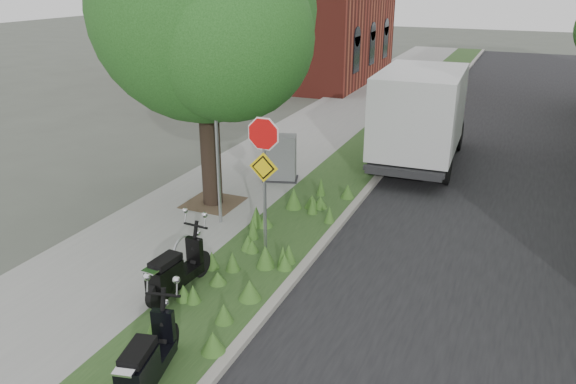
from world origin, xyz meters
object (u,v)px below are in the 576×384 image
at_px(scooter_near, 173,276).
at_px(utility_cabinet, 280,159).
at_px(sign_assembly, 264,160).
at_px(scooter_far, 145,367).
at_px(box_truck, 422,112).

relative_size(scooter_near, utility_cabinet, 1.38).
distance_m(sign_assembly, utility_cabinet, 5.15).
height_order(sign_assembly, scooter_far, sign_assembly).
bearing_deg(scooter_far, box_truck, 83.37).
height_order(scooter_near, utility_cabinet, utility_cabinet).
distance_m(scooter_near, scooter_far, 2.65).
distance_m(sign_assembly, box_truck, 8.29).
xyz_separation_m(box_truck, utility_cabinet, (-3.39, -3.49, -0.97)).
xyz_separation_m(scooter_near, box_truck, (2.62, 10.22, 1.19)).
bearing_deg(utility_cabinet, sign_assembly, -69.86).
xyz_separation_m(sign_assembly, scooter_far, (0.24, -4.50, -1.77)).
xyz_separation_m(sign_assembly, scooter_near, (-0.91, -2.12, -1.78)).
xyz_separation_m(scooter_near, utility_cabinet, (-0.77, 6.73, 0.22)).
relative_size(sign_assembly, utility_cabinet, 2.38).
bearing_deg(box_truck, utility_cabinet, -134.18).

